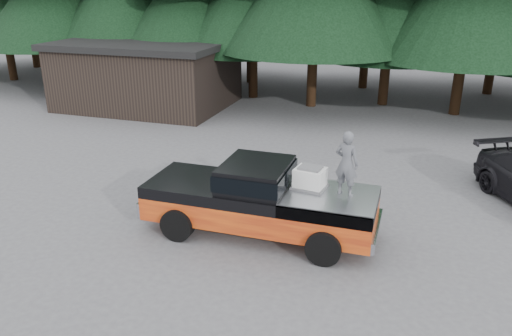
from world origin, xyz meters
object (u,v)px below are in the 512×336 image
(air_compressor, at_px, (310,179))
(utility_building, at_px, (148,73))
(pickup_truck, at_px, (260,210))
(man_on_bed, at_px, (347,163))

(air_compressor, distance_m, utility_building, 15.70)
(pickup_truck, relative_size, man_on_bed, 3.78)
(man_on_bed, height_order, utility_building, utility_building)
(air_compressor, xyz_separation_m, man_on_bed, (0.88, -0.12, 0.55))
(man_on_bed, relative_size, utility_building, 0.19)
(man_on_bed, distance_m, utility_building, 16.42)
(pickup_truck, distance_m, air_compressor, 1.54)
(air_compressor, height_order, man_on_bed, man_on_bed)
(pickup_truck, xyz_separation_m, air_compressor, (1.22, 0.25, 0.91))
(pickup_truck, xyz_separation_m, man_on_bed, (2.10, 0.12, 1.46))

